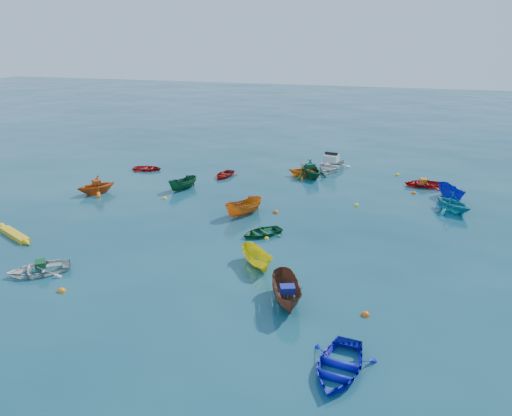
% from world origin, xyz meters
% --- Properties ---
extents(ground, '(160.00, 160.00, 0.00)m').
position_xyz_m(ground, '(0.00, 0.00, 0.00)').
color(ground, '#0A3748').
rests_on(ground, ground).
extents(dinghy_white_near, '(3.73, 3.57, 0.63)m').
position_xyz_m(dinghy_white_near, '(-8.64, -6.08, 0.00)').
color(dinghy_white_near, silver).
rests_on(dinghy_white_near, ground).
extents(sampan_brown_mid, '(2.27, 3.56, 1.29)m').
position_xyz_m(sampan_brown_mid, '(4.29, -5.73, 0.00)').
color(sampan_brown_mid, brown).
rests_on(sampan_brown_mid, ground).
extents(dinghy_blue_se, '(2.93, 3.76, 0.71)m').
position_xyz_m(dinghy_blue_se, '(7.09, -9.98, 0.00)').
color(dinghy_blue_se, '#0E13B9').
rests_on(dinghy_blue_se, ground).
extents(dinghy_orange_w, '(3.65, 3.70, 1.48)m').
position_xyz_m(dinghy_orange_w, '(-12.71, 6.04, 0.00)').
color(dinghy_orange_w, '#D75914').
rests_on(dinghy_orange_w, ground).
extents(sampan_yellow_mid, '(2.60, 2.83, 1.08)m').
position_xyz_m(sampan_yellow_mid, '(2.04, -2.46, 0.00)').
color(sampan_yellow_mid, yellow).
rests_on(sampan_yellow_mid, ground).
extents(dinghy_green_e, '(3.15, 3.14, 0.54)m').
position_xyz_m(dinghy_green_e, '(1.25, 1.60, 0.00)').
color(dinghy_green_e, '#135427').
rests_on(dinghy_green_e, ground).
extents(dinghy_cyan_se, '(3.72, 3.75, 1.50)m').
position_xyz_m(dinghy_cyan_se, '(12.85, 8.79, 0.00)').
color(dinghy_cyan_se, teal).
rests_on(dinghy_cyan_se, ground).
extents(dinghy_red_nw, '(2.74, 2.15, 0.52)m').
position_xyz_m(dinghy_red_nw, '(-11.90, 12.84, 0.00)').
color(dinghy_red_nw, '#A9100E').
rests_on(dinghy_red_nw, ground).
extents(sampan_orange_n, '(2.68, 3.17, 1.18)m').
position_xyz_m(sampan_orange_n, '(-0.74, 4.62, 0.00)').
color(sampan_orange_n, orange).
rests_on(sampan_orange_n, ground).
extents(dinghy_green_n, '(3.95, 4.05, 1.62)m').
position_xyz_m(dinghy_green_n, '(2.25, 14.26, 0.00)').
color(dinghy_green_n, '#124D28').
rests_on(dinghy_green_n, ground).
extents(dinghy_red_ne, '(3.28, 2.50, 0.64)m').
position_xyz_m(dinghy_red_ne, '(11.30, 14.19, 0.00)').
color(dinghy_red_ne, '#B6120F').
rests_on(dinghy_red_ne, ground).
extents(sampan_blue_far, '(2.23, 3.25, 1.18)m').
position_xyz_m(sampan_blue_far, '(13.00, 11.31, 0.00)').
color(sampan_blue_far, '#0D17A9').
rests_on(sampan_blue_far, ground).
extents(dinghy_red_far, '(2.17, 2.79, 0.53)m').
position_xyz_m(dinghy_red_far, '(-4.79, 12.70, 0.00)').
color(dinghy_red_far, '#AC150E').
rests_on(dinghy_red_far, ground).
extents(dinghy_orange_far, '(2.50, 2.20, 1.25)m').
position_xyz_m(dinghy_orange_far, '(1.55, 14.40, 0.00)').
color(dinghy_orange_far, orange).
rests_on(dinghy_orange_far, ground).
extents(sampan_green_far, '(2.12, 2.85, 1.04)m').
position_xyz_m(sampan_green_far, '(-6.80, 8.65, 0.00)').
color(sampan_green_far, '#124D27').
rests_on(sampan_green_far, ground).
extents(kayak_yellow, '(3.53, 2.19, 0.37)m').
position_xyz_m(kayak_yellow, '(-13.06, -2.48, 0.00)').
color(kayak_yellow, yellow).
rests_on(kayak_yellow, ground).
extents(motorboat_white, '(3.67, 4.58, 1.45)m').
position_xyz_m(motorboat_white, '(3.58, 17.20, 0.00)').
color(motorboat_white, silver).
rests_on(motorboat_white, ground).
extents(tarp_green_a, '(0.80, 0.83, 0.32)m').
position_xyz_m(tarp_green_a, '(-8.56, -6.02, 0.48)').
color(tarp_green_a, '#124824').
rests_on(tarp_green_a, dinghy_white_near).
extents(tarp_blue_a, '(0.80, 0.70, 0.32)m').
position_xyz_m(tarp_blue_a, '(4.34, -5.87, 0.81)').
color(tarp_blue_a, navy).
rests_on(tarp_blue_a, sampan_brown_mid).
extents(tarp_orange_a, '(0.83, 0.81, 0.32)m').
position_xyz_m(tarp_orange_a, '(-12.68, 6.08, 0.90)').
color(tarp_orange_a, '#C84714').
rests_on(tarp_orange_a, dinghy_orange_w).
extents(tarp_green_b, '(0.88, 0.84, 0.34)m').
position_xyz_m(tarp_green_b, '(2.19, 14.35, 0.98)').
color(tarp_green_b, '#124A29').
rests_on(tarp_green_b, dinghy_green_n).
extents(tarp_orange_b, '(0.55, 0.69, 0.31)m').
position_xyz_m(tarp_orange_b, '(11.20, 14.18, 0.48)').
color(tarp_orange_b, '#B87112').
rests_on(tarp_orange_b, dinghy_red_ne).
extents(buoy_or_a, '(0.38, 0.38, 0.38)m').
position_xyz_m(buoy_or_a, '(-6.37, -7.46, 0.00)').
color(buoy_or_a, orange).
rests_on(buoy_or_a, ground).
extents(buoy_ye_a, '(0.29, 0.29, 0.29)m').
position_xyz_m(buoy_ye_a, '(1.67, 1.10, 0.00)').
color(buoy_ye_a, yellow).
rests_on(buoy_ye_a, ground).
extents(buoy_or_b, '(0.38, 0.38, 0.38)m').
position_xyz_m(buoy_or_b, '(7.86, -5.87, 0.00)').
color(buoy_or_b, '#EA590C').
rests_on(buoy_or_b, ground).
extents(buoy_ye_b, '(0.30, 0.30, 0.30)m').
position_xyz_m(buoy_ye_b, '(-13.24, 6.92, 0.00)').
color(buoy_ye_b, yellow).
rests_on(buoy_ye_b, ground).
extents(buoy_or_c, '(0.38, 0.38, 0.38)m').
position_xyz_m(buoy_or_c, '(1.25, 5.49, 0.00)').
color(buoy_or_c, '#D4640B').
rests_on(buoy_or_c, ground).
extents(buoy_ye_c, '(0.35, 0.35, 0.35)m').
position_xyz_m(buoy_ye_c, '(6.46, 8.32, 0.00)').
color(buoy_ye_c, yellow).
rests_on(buoy_ye_c, ground).
extents(buoy_or_d, '(0.36, 0.36, 0.36)m').
position_xyz_m(buoy_or_d, '(10.46, 12.12, 0.00)').
color(buoy_or_d, '#EF5E0D').
rests_on(buoy_or_d, ground).
extents(buoy_ye_d, '(0.34, 0.34, 0.34)m').
position_xyz_m(buoy_ye_d, '(-7.25, 6.23, 0.00)').
color(buoy_ye_d, yellow).
rests_on(buoy_ye_d, ground).
extents(buoy_or_e, '(0.34, 0.34, 0.34)m').
position_xyz_m(buoy_or_e, '(0.82, 14.35, 0.00)').
color(buoy_or_e, orange).
rests_on(buoy_or_e, ground).
extents(buoy_ye_e, '(0.38, 0.38, 0.38)m').
position_xyz_m(buoy_ye_e, '(9.26, 16.72, 0.00)').
color(buoy_ye_e, yellow).
rests_on(buoy_ye_e, ground).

